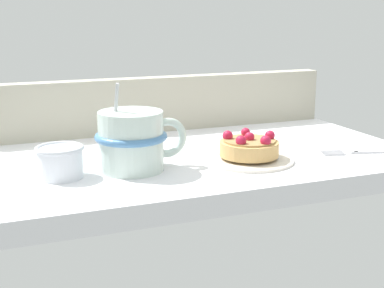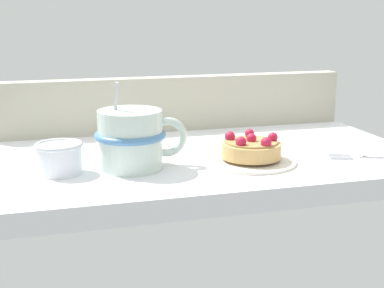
% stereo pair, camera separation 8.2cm
% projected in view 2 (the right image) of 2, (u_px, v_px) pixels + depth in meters
% --- Properties ---
extents(ground_plane, '(0.69, 0.40, 0.03)m').
position_uv_depth(ground_plane, '(201.00, 162.00, 0.90)').
color(ground_plane, white).
extents(window_rail_back, '(0.67, 0.03, 0.10)m').
position_uv_depth(window_rail_back, '(173.00, 103.00, 1.06)').
color(window_rail_back, '#B2AD99').
rests_on(window_rail_back, ground_plane).
extents(dessert_plate, '(0.14, 0.14, 0.01)m').
position_uv_depth(dessert_plate, '(251.00, 160.00, 0.84)').
color(dessert_plate, silver).
rests_on(dessert_plate, ground_plane).
extents(raspberry_tart, '(0.09, 0.09, 0.04)m').
position_uv_depth(raspberry_tart, '(251.00, 148.00, 0.84)').
color(raspberry_tart, tan).
rests_on(raspberry_tart, dessert_plate).
extents(coffee_mug, '(0.14, 0.10, 0.13)m').
position_uv_depth(coffee_mug, '(132.00, 139.00, 0.80)').
color(coffee_mug, silver).
rests_on(coffee_mug, ground_plane).
extents(dessert_fork, '(0.16, 0.07, 0.01)m').
position_uv_depth(dessert_fork, '(380.00, 156.00, 0.87)').
color(dessert_fork, '#B7B7BC').
rests_on(dessert_fork, ground_plane).
extents(sugar_bowl, '(0.07, 0.07, 0.04)m').
position_uv_depth(sugar_bowl, '(59.00, 157.00, 0.78)').
color(sugar_bowl, silver).
rests_on(sugar_bowl, ground_plane).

